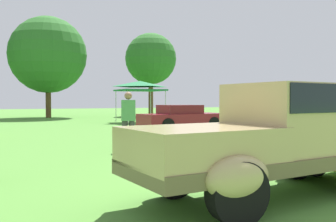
{
  "coord_description": "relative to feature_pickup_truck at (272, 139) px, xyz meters",
  "views": [
    {
      "loc": [
        -4.49,
        -4.83,
        1.45
      ],
      "look_at": [
        -1.52,
        1.59,
        1.25
      ],
      "focal_mm": 39.78,
      "sensor_mm": 36.0,
      "label": 1
    }
  ],
  "objects": [
    {
      "name": "ground_plane",
      "position": [
        0.76,
        0.45,
        -0.87
      ],
      "size": [
        120.0,
        120.0,
        0.0
      ],
      "primitive_type": "plane",
      "color": "#4C8433"
    },
    {
      "name": "feature_pickup_truck",
      "position": [
        0.0,
        0.0,
        0.0
      ],
      "size": [
        4.63,
        2.15,
        1.7
      ],
      "color": "brown",
      "rests_on": "ground_plane"
    },
    {
      "name": "show_car_burgundy",
      "position": [
        4.48,
        11.71,
        -0.27
      ],
      "size": [
        4.37,
        1.99,
        1.22
      ],
      "color": "maroon",
      "rests_on": "ground_plane"
    },
    {
      "name": "show_car_cream",
      "position": [
        12.54,
        13.26,
        -0.27
      ],
      "size": [
        4.02,
        1.82,
        1.22
      ],
      "color": "beige",
      "rests_on": "ground_plane"
    },
    {
      "name": "spectator_by_row",
      "position": [
        -0.28,
        5.81,
        0.05
      ],
      "size": [
        0.45,
        0.35,
        1.69
      ],
      "color": "#383838",
      "rests_on": "ground_plane"
    },
    {
      "name": "canopy_tent_left_field",
      "position": [
        4.84,
        18.51,
        1.55
      ],
      "size": [
        2.8,
        2.8,
        2.71
      ],
      "color": "#B7B7BC",
      "rests_on": "ground_plane"
    },
    {
      "name": "treeline_mid_left",
      "position": [
        0.2,
        27.73,
        4.32
      ],
      "size": [
        6.3,
        6.3,
        8.35
      ],
      "color": "brown",
      "rests_on": "ground_plane"
    },
    {
      "name": "treeline_center",
      "position": [
        9.4,
        27.83,
        4.42
      ],
      "size": [
        4.75,
        4.75,
        7.69
      ],
      "color": "brown",
      "rests_on": "ground_plane"
    }
  ]
}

